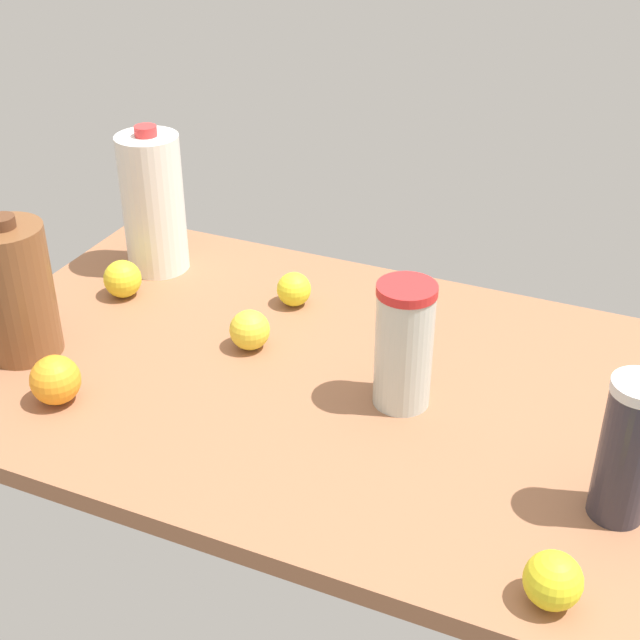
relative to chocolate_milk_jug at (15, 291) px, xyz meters
The scene contains 10 objects.
countertop 50.31cm from the chocolate_milk_jug, 15.31° to the left, with size 120.00×76.00×3.00cm, color #966141.
chocolate_milk_jug is the anchor object (origin of this frame).
milk_jug 34.45cm from the chocolate_milk_jug, 83.49° to the left, with size 11.53×11.53×27.97cm.
tumbler_cup 61.97cm from the chocolate_milk_jug, 10.42° to the left, with size 8.76×8.76×19.87cm.
shaker_bottle 93.76cm from the chocolate_milk_jug, ahead, with size 7.26×7.26×20.16cm.
lemon_by_jug 91.27cm from the chocolate_milk_jug, 11.75° to the right, with size 6.76×6.76×6.76cm, color yellow.
lemon_far_back 37.53cm from the chocolate_milk_jug, 25.06° to the left, with size 6.67×6.67×6.67cm, color yellow.
lemon_loose 46.84cm from the chocolate_milk_jug, 42.80° to the left, with size 6.09×6.09×6.09cm, color yellow.
orange_near_front 18.08cm from the chocolate_milk_jug, 34.20° to the right, with size 7.55×7.55×7.55cm, color orange.
lemon_beside_bowl 23.62cm from the chocolate_milk_jug, 79.16° to the left, with size 6.82×6.82×6.82cm, color yellow.
Camera 1 is at (46.22, -106.17, 82.50)cm, focal length 50.00 mm.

